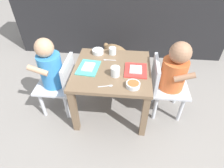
# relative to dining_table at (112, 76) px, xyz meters

# --- Properties ---
(ground_plane) EXTENTS (7.00, 7.00, 0.00)m
(ground_plane) POSITION_rel_dining_table_xyz_m (0.00, 0.00, -0.35)
(ground_plane) COLOR gray
(kitchen_cabinet_back) EXTENTS (2.38, 0.37, 0.98)m
(kitchen_cabinet_back) POSITION_rel_dining_table_xyz_m (0.00, 1.05, 0.14)
(kitchen_cabinet_back) COLOR #232326
(kitchen_cabinet_back) RESTS_ON ground
(dining_table) EXTENTS (0.57, 0.54, 0.43)m
(dining_table) POSITION_rel_dining_table_xyz_m (0.00, 0.00, 0.00)
(dining_table) COLOR #7A6047
(dining_table) RESTS_ON ground
(seated_child_left) EXTENTS (0.28, 0.28, 0.66)m
(seated_child_left) POSITION_rel_dining_table_xyz_m (-0.44, -0.03, 0.05)
(seated_child_left) COLOR silver
(seated_child_left) RESTS_ON ground
(seated_child_right) EXTENTS (0.28, 0.28, 0.65)m
(seated_child_right) POSITION_rel_dining_table_xyz_m (0.45, 0.02, 0.05)
(seated_child_right) COLOR silver
(seated_child_right) RESTS_ON ground
(dog) EXTENTS (0.39, 0.36, 0.31)m
(dog) POSITION_rel_dining_table_xyz_m (0.01, 0.55, -0.15)
(dog) COLOR olive
(dog) RESTS_ON ground
(food_tray_left) EXTENTS (0.16, 0.21, 0.02)m
(food_tray_left) POSITION_rel_dining_table_xyz_m (-0.17, -0.01, 0.08)
(food_tray_left) COLOR #4CC6BC
(food_tray_left) RESTS_ON dining_table
(food_tray_right) EXTENTS (0.16, 0.18, 0.02)m
(food_tray_right) POSITION_rel_dining_table_xyz_m (0.17, -0.01, 0.08)
(food_tray_right) COLOR red
(food_tray_right) RESTS_ON dining_table
(water_cup_left) EXTENTS (0.07, 0.07, 0.07)m
(water_cup_left) POSITION_rel_dining_table_xyz_m (0.03, -0.08, 0.10)
(water_cup_left) COLOR white
(water_cup_left) RESTS_ON dining_table
(water_cup_right) EXTENTS (0.06, 0.06, 0.06)m
(water_cup_right) POSITION_rel_dining_table_xyz_m (-0.02, 0.20, 0.10)
(water_cup_right) COLOR white
(water_cup_right) RESTS_ON dining_table
(veggie_bowl_far) EXTENTS (0.09, 0.09, 0.03)m
(veggie_bowl_far) POSITION_rel_dining_table_xyz_m (0.16, -0.19, 0.09)
(veggie_bowl_far) COLOR white
(veggie_bowl_far) RESTS_ON dining_table
(cereal_bowl_right_side) EXTENTS (0.09, 0.09, 0.03)m
(cereal_bowl_right_side) POSITION_rel_dining_table_xyz_m (-0.14, 0.20, 0.09)
(cereal_bowl_right_side) COLOR white
(cereal_bowl_right_side) RESTS_ON dining_table
(spoon_by_left_tray) EXTENTS (0.10, 0.02, 0.01)m
(spoon_by_left_tray) POSITION_rel_dining_table_xyz_m (-0.04, 0.11, 0.08)
(spoon_by_left_tray) COLOR silver
(spoon_by_left_tray) RESTS_ON dining_table
(spoon_by_right_tray) EXTENTS (0.10, 0.04, 0.01)m
(spoon_by_right_tray) POSITION_rel_dining_table_xyz_m (-0.01, -0.20, 0.08)
(spoon_by_right_tray) COLOR silver
(spoon_by_right_tray) RESTS_ON dining_table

